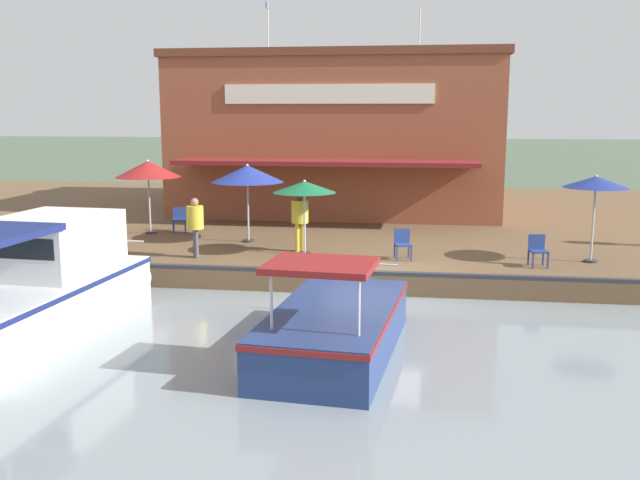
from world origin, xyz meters
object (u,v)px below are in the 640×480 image
(patio_umbrella_near_quay_edge, at_px, (148,169))
(waterfront_restaurant, at_px, (342,133))
(motorboat_outer_channel, at_px, (340,320))
(motorboat_nearest_quay, at_px, (47,288))
(cafe_chair_under_first_umbrella, at_px, (110,228))
(cafe_chair_beside_entrance, at_px, (538,249))
(person_mid_patio, at_px, (195,220))
(tree_downstream_bank, at_px, (210,104))
(cafe_chair_mid_patio, at_px, (403,242))
(cafe_chair_facing_river, at_px, (179,218))
(patio_umbrella_back_row, at_px, (596,183))
(person_near_entrance, at_px, (300,214))
(patio_umbrella_by_entrance, at_px, (304,187))
(patio_umbrella_mid_patio_right, at_px, (247,174))

(patio_umbrella_near_quay_edge, bearing_deg, waterfront_restaurant, 144.14)
(motorboat_outer_channel, xyz_separation_m, motorboat_nearest_quay, (-0.14, -6.31, 0.38))
(cafe_chair_under_first_umbrella, distance_m, cafe_chair_beside_entrance, 12.96)
(person_mid_patio, distance_m, tree_downstream_bank, 14.67)
(person_mid_patio, xyz_separation_m, motorboat_nearest_quay, (5.42, -1.52, -0.67))
(cafe_chair_mid_patio, bearing_deg, waterfront_restaurant, -164.76)
(waterfront_restaurant, xyz_separation_m, tree_downstream_bank, (-2.27, -6.53, 1.24))
(cafe_chair_mid_patio, bearing_deg, motorboat_nearest_quay, -50.62)
(motorboat_outer_channel, bearing_deg, cafe_chair_facing_river, -145.28)
(waterfront_restaurant, relative_size, cafe_chair_facing_river, 15.32)
(waterfront_restaurant, bearing_deg, motorboat_nearest_quay, -14.44)
(patio_umbrella_back_row, height_order, person_near_entrance, patio_umbrella_back_row)
(patio_umbrella_back_row, bearing_deg, cafe_chair_facing_river, -103.79)
(motorboat_outer_channel, bearing_deg, motorboat_nearest_quay, -91.30)
(patio_umbrella_near_quay_edge, relative_size, cafe_chair_under_first_umbrella, 2.94)
(cafe_chair_beside_entrance, bearing_deg, tree_downstream_bank, -136.08)
(patio_umbrella_back_row, relative_size, motorboat_nearest_quay, 0.34)
(cafe_chair_mid_patio, xyz_separation_m, cafe_chair_beside_entrance, (0.42, 3.61, 0.00))
(waterfront_restaurant, distance_m, person_near_entrance, 10.44)
(motorboat_outer_channel, xyz_separation_m, tree_downstream_bank, (-19.36, -8.47, 4.43))
(patio_umbrella_by_entrance, xyz_separation_m, cafe_chair_mid_patio, (0.29, 2.83, -1.48))
(patio_umbrella_by_entrance, distance_m, patio_umbrella_mid_patio_right, 2.74)
(patio_umbrella_mid_patio_right, distance_m, cafe_chair_under_first_umbrella, 4.69)
(patio_umbrella_back_row, distance_m, person_near_entrance, 8.27)
(patio_umbrella_by_entrance, bearing_deg, patio_umbrella_back_row, 90.48)
(person_near_entrance, relative_size, tree_downstream_bank, 0.28)
(waterfront_restaurant, height_order, motorboat_outer_channel, waterfront_restaurant)
(patio_umbrella_near_quay_edge, relative_size, cafe_chair_facing_river, 2.94)
(person_mid_patio, height_order, motorboat_outer_channel, person_mid_patio)
(cafe_chair_mid_patio, bearing_deg, patio_umbrella_back_row, 93.97)
(patio_umbrella_by_entrance, height_order, patio_umbrella_mid_patio_right, patio_umbrella_mid_patio_right)
(patio_umbrella_near_quay_edge, relative_size, cafe_chair_beside_entrance, 2.94)
(waterfront_restaurant, bearing_deg, tree_downstream_bank, -109.21)
(cafe_chair_mid_patio, height_order, person_near_entrance, person_near_entrance)
(cafe_chair_mid_patio, bearing_deg, cafe_chair_beside_entrance, 83.32)
(patio_umbrella_near_quay_edge, xyz_separation_m, cafe_chair_facing_river, (-0.43, 0.88, -1.71))
(patio_umbrella_by_entrance, relative_size, person_mid_patio, 1.28)
(patio_umbrella_mid_patio_right, bearing_deg, tree_downstream_bank, -157.76)
(patio_umbrella_mid_patio_right, relative_size, cafe_chair_mid_patio, 2.91)
(patio_umbrella_by_entrance, distance_m, patio_umbrella_near_quay_edge, 6.45)
(motorboat_outer_channel, bearing_deg, patio_umbrella_mid_patio_right, -154.51)
(cafe_chair_facing_river, distance_m, person_mid_patio, 4.60)
(cafe_chair_mid_patio, bearing_deg, cafe_chair_facing_river, -114.47)
(tree_downstream_bank, bearing_deg, cafe_chair_mid_patio, 35.77)
(waterfront_restaurant, height_order, patio_umbrella_back_row, waterfront_restaurant)
(person_near_entrance, bearing_deg, patio_umbrella_by_entrance, 27.24)
(patio_umbrella_mid_patio_right, height_order, tree_downstream_bank, tree_downstream_bank)
(patio_umbrella_near_quay_edge, xyz_separation_m, cafe_chair_beside_entrance, (3.52, 12.24, -1.71))
(patio_umbrella_mid_patio_right, xyz_separation_m, motorboat_nearest_quay, (8.05, -2.40, -1.77))
(cafe_chair_mid_patio, relative_size, tree_downstream_bank, 0.13)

